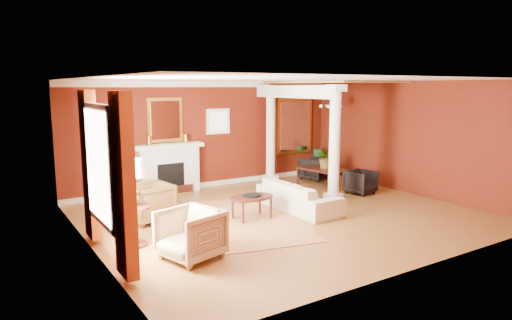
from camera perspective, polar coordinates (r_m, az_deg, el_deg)
ground at (r=9.98m, az=3.43°, el=-6.86°), size 8.00×8.00×0.00m
room_shell at (r=9.63m, az=3.54°, el=4.77°), size 8.04×7.04×2.92m
fireplace at (r=12.09m, az=-10.88°, el=-1.04°), size 1.85×0.42×1.29m
overmantel_mirror at (r=12.06m, az=-11.30°, el=4.93°), size 0.95×0.07×1.15m
flank_window_left at (r=11.61m, az=-18.47°, el=3.99°), size 0.70×0.07×0.70m
flank_window_right at (r=12.72m, az=-4.76°, el=4.83°), size 0.70×0.07×0.70m
left_window at (r=7.50m, az=-18.47°, el=-1.53°), size 0.21×2.55×2.60m
column_front at (r=10.99m, az=9.80°, el=2.10°), size 0.36×0.36×2.80m
column_back at (r=13.10m, az=1.84°, el=3.35°), size 0.36×0.36×2.80m
header_beam at (r=12.14m, az=4.83°, el=8.50°), size 0.30×3.20×0.32m
amber_ceiling at (r=12.75m, az=9.44°, el=9.57°), size 2.30×3.40×0.04m
dining_mirror at (r=14.15m, az=4.84°, el=4.25°), size 1.30×0.07×1.70m
chandelier at (r=12.83m, az=9.38°, el=6.79°), size 0.60×0.62×0.75m
crown_trim at (r=12.56m, az=-5.84°, el=9.42°), size 8.00×0.08×0.16m
base_trim at (r=12.85m, az=-5.64°, el=-2.98°), size 8.00×0.08×0.12m
rug at (r=9.47m, az=-3.55°, el=-7.71°), size 3.40×4.08×0.01m
sofa at (r=10.30m, az=5.32°, el=-3.94°), size 0.66×2.19×0.85m
armchair_leopard at (r=9.62m, az=-13.36°, el=-4.98°), size 0.92×0.96×0.88m
armchair_stripe at (r=7.48m, az=-8.21°, el=-8.88°), size 1.03×1.06×0.90m
coffee_table at (r=9.55m, az=-0.53°, el=-4.81°), size 0.97×0.97×0.49m
coffee_book at (r=9.50m, az=-0.74°, el=-3.92°), size 0.15×0.09×0.22m
side_table at (r=8.13m, az=-15.18°, el=-3.36°), size 0.61×0.61×1.53m
dining_table at (r=12.86m, az=8.43°, el=-1.46°), size 0.70×1.50×0.81m
dining_chair_near at (r=12.12m, az=12.94°, el=-2.57°), size 0.76×0.73×0.67m
dining_chair_far at (r=13.75m, az=7.25°, el=-0.88°), size 0.91×0.88×0.74m
green_urn at (r=14.33m, az=7.78°, el=-0.63°), size 0.36×0.36×0.86m
potted_plant at (r=12.72m, az=8.74°, el=1.35°), size 0.57×0.63×0.48m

